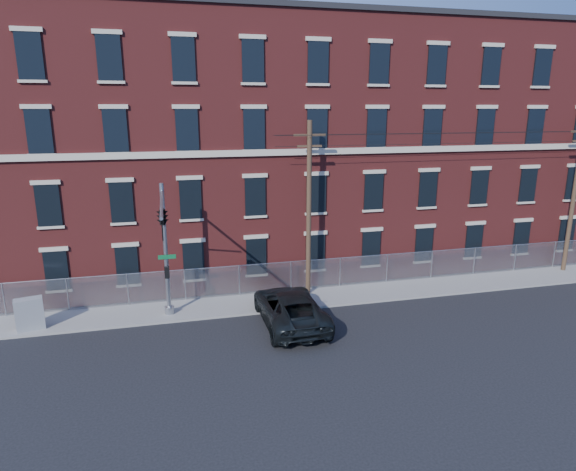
{
  "coord_description": "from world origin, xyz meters",
  "views": [
    {
      "loc": [
        -5.69,
        -20.6,
        10.75
      ],
      "look_at": [
        0.39,
        4.0,
        4.15
      ],
      "focal_mm": 30.62,
      "sensor_mm": 36.0,
      "label": 1
    }
  ],
  "objects_px": {
    "traffic_signal_mast": "(163,228)",
    "pickup_truck": "(290,308)",
    "utility_cabinet": "(30,314)",
    "utility_pole_near": "(309,207)"
  },
  "relations": [
    {
      "from": "traffic_signal_mast",
      "to": "pickup_truck",
      "type": "distance_m",
      "value": 7.51
    },
    {
      "from": "traffic_signal_mast",
      "to": "pickup_truck",
      "type": "height_order",
      "value": "traffic_signal_mast"
    },
    {
      "from": "traffic_signal_mast",
      "to": "utility_cabinet",
      "type": "xyz_separation_m",
      "value": [
        -6.68,
        2.02,
        -4.47
      ]
    },
    {
      "from": "utility_pole_near",
      "to": "pickup_truck",
      "type": "distance_m",
      "value": 6.07
    },
    {
      "from": "traffic_signal_mast",
      "to": "pickup_truck",
      "type": "relative_size",
      "value": 1.1
    },
    {
      "from": "utility_pole_near",
      "to": "utility_cabinet",
      "type": "xyz_separation_m",
      "value": [
        -14.68,
        -1.4,
        -4.42
      ]
    },
    {
      "from": "utility_pole_near",
      "to": "utility_cabinet",
      "type": "relative_size",
      "value": 6.25
    },
    {
      "from": "utility_pole_near",
      "to": "pickup_truck",
      "type": "relative_size",
      "value": 1.57
    },
    {
      "from": "utility_pole_near",
      "to": "utility_cabinet",
      "type": "bearing_deg",
      "value": -174.55
    },
    {
      "from": "utility_pole_near",
      "to": "utility_cabinet",
      "type": "distance_m",
      "value": 15.4
    }
  ]
}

